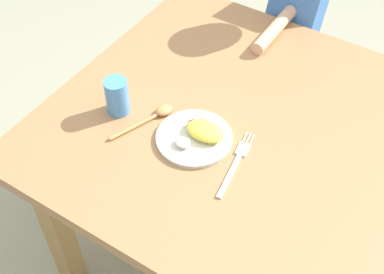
{
  "coord_description": "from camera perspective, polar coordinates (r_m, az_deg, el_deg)",
  "views": [
    {
      "loc": [
        0.4,
        -0.91,
        1.72
      ],
      "look_at": [
        -0.09,
        -0.14,
        0.71
      ],
      "focal_mm": 48.64,
      "sensor_mm": 36.0,
      "label": 1
    }
  ],
  "objects": [
    {
      "name": "ground_plane",
      "position": [
        1.99,
        4.53,
        -12.4
      ],
      "size": [
        8.0,
        8.0,
        0.0
      ],
      "primitive_type": "plane",
      "color": "gray"
    },
    {
      "name": "plate",
      "position": [
        1.38,
        0.54,
        0.15
      ],
      "size": [
        0.21,
        0.21,
        0.04
      ],
      "color": "beige",
      "rests_on": "dining_table"
    },
    {
      "name": "dining_table",
      "position": [
        1.5,
        5.85,
        -1.07
      ],
      "size": [
        1.08,
        1.0,
        0.69
      ],
      "color": "#9D7249",
      "rests_on": "ground_plane"
    },
    {
      "name": "spoon",
      "position": [
        1.44,
        -4.07,
        2.41
      ],
      "size": [
        0.1,
        0.2,
        0.02
      ],
      "rotation": [
        0.0,
        0.0,
        1.2
      ],
      "color": "tan",
      "rests_on": "dining_table"
    },
    {
      "name": "drinking_cup",
      "position": [
        1.44,
        -8.22,
        4.43
      ],
      "size": [
        0.06,
        0.06,
        0.11
      ],
      "primitive_type": "cylinder",
      "color": "#4889D4",
      "rests_on": "dining_table"
    },
    {
      "name": "person",
      "position": [
        1.98,
        10.98,
        10.49
      ],
      "size": [
        0.18,
        0.42,
        1.01
      ],
      "rotation": [
        0.0,
        0.0,
        3.14
      ],
      "color": "#434567",
      "rests_on": "ground_plane"
    },
    {
      "name": "fork",
      "position": [
        1.34,
        4.84,
        -2.86
      ],
      "size": [
        0.05,
        0.23,
        0.01
      ],
      "rotation": [
        0.0,
        0.0,
        1.72
      ],
      "color": "silver",
      "rests_on": "dining_table"
    }
  ]
}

